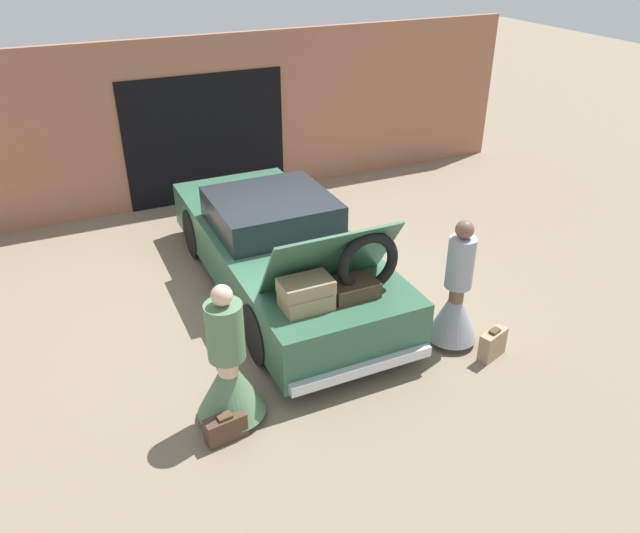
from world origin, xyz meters
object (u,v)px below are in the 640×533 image
object	(u,v)px
person_right	(456,301)
suitcase_beside_left_person	(226,428)
car	(281,250)
person_left	(229,374)
suitcase_beside_right_person	(493,344)

from	to	relation	value
person_right	suitcase_beside_left_person	xyz separation A→B (m)	(-2.93, -0.41, -0.43)
car	person_left	size ratio (longest dim) A/B	3.03
person_left	suitcase_beside_left_person	bearing A→B (deg)	-23.74
suitcase_beside_right_person	person_left	bearing A→B (deg)	174.12
person_left	person_right	xyz separation A→B (m)	(2.78, 0.14, 0.02)
suitcase_beside_left_person	suitcase_beside_right_person	world-z (taller)	suitcase_beside_right_person
car	suitcase_beside_right_person	xyz separation A→B (m)	(1.63, -2.44, -0.41)
suitcase_beside_right_person	suitcase_beside_left_person	bearing A→B (deg)	179.39
suitcase_beside_left_person	suitcase_beside_right_person	bearing A→B (deg)	-0.61
car	suitcase_beside_right_person	distance (m)	2.96
suitcase_beside_left_person	car	bearing A→B (deg)	57.37
person_right	suitcase_beside_left_person	bearing A→B (deg)	105.27
person_left	person_right	world-z (taller)	person_right
person_left	suitcase_beside_right_person	bearing A→B (deg)	88.81
person_left	car	bearing A→B (deg)	151.55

